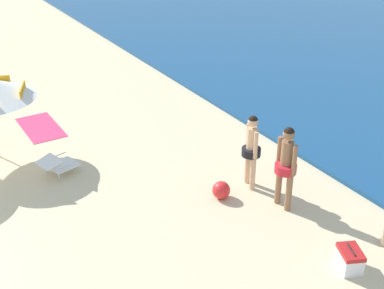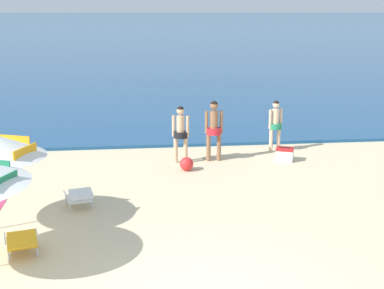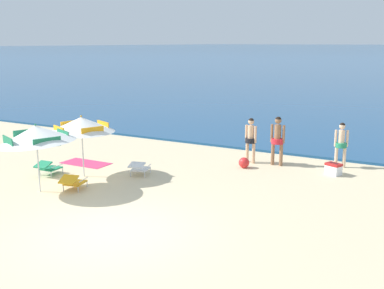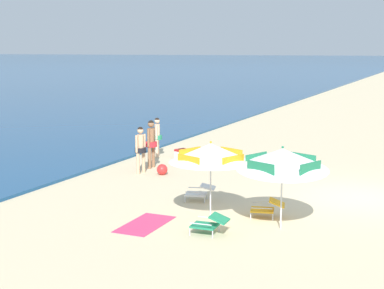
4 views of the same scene
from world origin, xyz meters
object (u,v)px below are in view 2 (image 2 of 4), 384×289
person_standing_beside (181,130)px  person_wading_in (214,126)px  person_standing_near_shore (275,122)px  lounge_chair_beside_umbrella (80,197)px  cooler_box (285,154)px  lounge_chair_facing_sea (22,241)px  beach_ball (187,164)px

person_standing_beside → person_wading_in: bearing=5.9°
person_standing_near_shore → person_standing_beside: bearing=-163.2°
lounge_chair_beside_umbrella → person_standing_beside: bearing=52.7°
cooler_box → person_standing_beside: bearing=176.9°
person_standing_beside → lounge_chair_facing_sea: bearing=-121.1°
lounge_chair_facing_sea → beach_ball: lounge_chair_facing_sea is taller
lounge_chair_facing_sea → person_wading_in: person_wading_in is taller
person_standing_beside → cooler_box: 3.16m
lounge_chair_beside_umbrella → person_wading_in: size_ratio=0.54×
lounge_chair_facing_sea → person_standing_beside: 6.66m
person_standing_near_shore → person_standing_beside: person_standing_beside is taller
person_standing_beside → beach_ball: bearing=-83.8°
lounge_chair_beside_umbrella → person_standing_beside: person_standing_beside is taller
lounge_chair_facing_sea → person_standing_beside: size_ratio=0.58×
lounge_chair_beside_umbrella → person_standing_beside: size_ratio=0.57×
cooler_box → beach_ball: bearing=-167.9°
lounge_chair_beside_umbrella → person_standing_near_shore: 7.15m
lounge_chair_beside_umbrella → beach_ball: (2.68, 2.60, -0.09)m
person_standing_near_shore → cooler_box: (0.01, -1.09, -0.73)m
lounge_chair_beside_umbrella → person_wading_in: 5.07m
cooler_box → person_wading_in: bearing=172.7°
lounge_chair_beside_umbrella → cooler_box: size_ratio=1.61×
lounge_chair_facing_sea → person_standing_near_shore: (6.47, 6.60, 0.66)m
lounge_chair_facing_sea → person_standing_near_shore: person_standing_near_shore is taller
person_wading_in → beach_ball: size_ratio=4.70×
lounge_chair_beside_umbrella → beach_ball: size_ratio=2.51×
person_standing_beside → lounge_chair_beside_umbrella: bearing=-127.3°
person_wading_in → cooler_box: size_ratio=3.01×
person_standing_beside → beach_ball: person_standing_beside is taller
lounge_chair_facing_sea → person_standing_near_shore: bearing=45.6°
person_standing_near_shore → person_standing_beside: size_ratio=0.97×
person_standing_beside → cooler_box: (3.06, -0.16, -0.76)m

